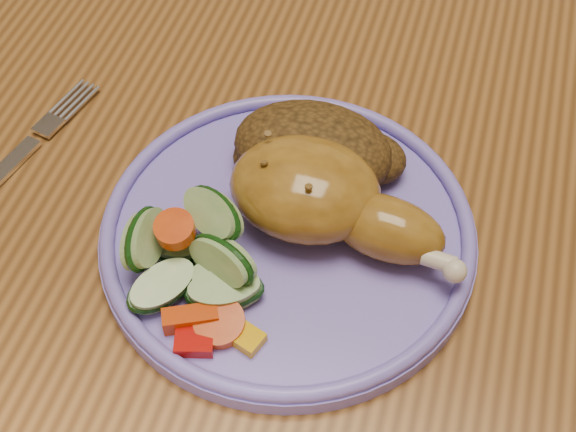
{
  "coord_description": "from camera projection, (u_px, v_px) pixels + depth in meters",
  "views": [
    {
      "loc": [
        0.06,
        -0.44,
        1.18
      ],
      "look_at": [
        -0.03,
        -0.14,
        0.78
      ],
      "focal_mm": 50.0,
      "sensor_mm": 36.0,
      "label": 1
    }
  ],
  "objects": [
    {
      "name": "dining_table",
      "position": [
        367.0,
        172.0,
        0.68
      ],
      "size": [
        0.9,
        1.4,
        0.75
      ],
      "color": "brown",
      "rests_on": "ground"
    },
    {
      "name": "plate_rim",
      "position": [
        288.0,
        225.0,
        0.52
      ],
      "size": [
        0.24,
        0.24,
        0.01
      ],
      "primitive_type": "torus",
      "color": "#7565D4",
      "rests_on": "plate"
    },
    {
      "name": "plate",
      "position": [
        288.0,
        235.0,
        0.53
      ],
      "size": [
        0.25,
        0.25,
        0.01
      ],
      "primitive_type": "cylinder",
      "color": "#7565D4",
      "rests_on": "dining_table"
    },
    {
      "name": "rice_pilaf",
      "position": [
        316.0,
        151.0,
        0.54
      ],
      "size": [
        0.12,
        0.08,
        0.05
      ],
      "color": "#4E3413",
      "rests_on": "plate"
    },
    {
      "name": "vegetable_pile",
      "position": [
        194.0,
        264.0,
        0.49
      ],
      "size": [
        0.11,
        0.11,
        0.05
      ],
      "color": "#A50A05",
      "rests_on": "plate"
    },
    {
      "name": "fork",
      "position": [
        8.0,
        166.0,
        0.57
      ],
      "size": [
        0.05,
        0.15,
        0.0
      ],
      "color": "silver",
      "rests_on": "dining_table"
    },
    {
      "name": "chicken_leg",
      "position": [
        325.0,
        198.0,
        0.51
      ],
      "size": [
        0.16,
        0.08,
        0.05
      ],
      "color": "olive",
      "rests_on": "plate"
    }
  ]
}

